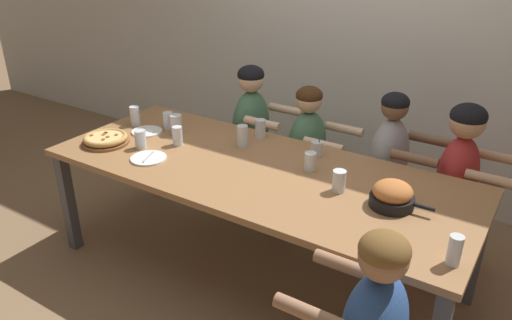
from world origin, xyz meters
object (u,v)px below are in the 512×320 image
drinking_glass_a (454,252)px  drinking_glass_i (177,136)px  diner_far_center (307,163)px  drinking_glass_c (141,140)px  drinking_glass_e (168,120)px  pizza_board_main (106,139)px  drinking_glass_b (339,182)px  skillet_bowl (393,195)px  diner_far_right (454,196)px  empty_plate_b (147,132)px  diner_far_midright (386,181)px  drinking_glass_j (176,126)px  drinking_glass_f (310,162)px  cocktail_glass_blue (317,149)px  drinking_glass_h (242,137)px  diner_far_midleft (252,144)px  drinking_glass_d (135,117)px  drinking_glass_g (260,130)px  empty_plate_a (149,158)px

drinking_glass_a → drinking_glass_i: drinking_glass_a is taller
drinking_glass_a → diner_far_center: 1.66m
drinking_glass_c → diner_far_center: diner_far_center is taller
drinking_glass_e → drinking_glass_i: bearing=-37.1°
pizza_board_main → drinking_glass_b: bearing=8.4°
skillet_bowl → diner_far_center: (-0.85, 0.73, -0.34)m
diner_far_right → pizza_board_main: bearing=-64.7°
drinking_glass_a → empty_plate_b: bearing=169.8°
diner_far_midright → drinking_glass_b: bearing=-3.0°
drinking_glass_j → diner_far_midright: (1.31, 0.58, -0.31)m
pizza_board_main → empty_plate_b: size_ratio=1.45×
drinking_glass_f → drinking_glass_i: 0.90m
empty_plate_b → drinking_glass_i: (0.32, -0.05, 0.06)m
drinking_glass_a → drinking_glass_j: drinking_glass_a is taller
cocktail_glass_blue → drinking_glass_h: 0.49m
skillet_bowl → diner_far_midright: bearing=109.3°
drinking_glass_f → diner_far_center: 0.74m
empty_plate_b → drinking_glass_h: 0.71m
drinking_glass_b → drinking_glass_i: drinking_glass_i is taller
diner_far_midright → diner_far_midleft: size_ratio=0.98×
drinking_glass_h → diner_far_center: 0.65m
drinking_glass_b → diner_far_right: (0.47, 0.73, -0.28)m
drinking_glass_c → drinking_glass_e: drinking_glass_c is taller
cocktail_glass_blue → drinking_glass_f: (0.06, -0.20, 0.01)m
drinking_glass_h → empty_plate_b: bearing=-166.9°
drinking_glass_d → diner_far_midright: bearing=20.2°
cocktail_glass_blue → drinking_glass_g: drinking_glass_g is taller
drinking_glass_d → drinking_glass_f: 1.39m
drinking_glass_b → drinking_glass_g: (-0.76, 0.41, 0.00)m
drinking_glass_d → drinking_glass_j: size_ratio=1.02×
drinking_glass_d → drinking_glass_e: (0.24, 0.08, -0.00)m
drinking_glass_a → drinking_glass_i: bearing=169.4°
empty_plate_a → drinking_glass_c: drinking_glass_c is taller
drinking_glass_f → drinking_glass_h: 0.53m
drinking_glass_f → drinking_glass_h: drinking_glass_h is taller
drinking_glass_c → diner_far_center: size_ratio=0.11×
empty_plate_b → drinking_glass_b: 1.47m
drinking_glass_c → diner_far_right: bearing=26.6°
drinking_glass_b → diner_far_right: diner_far_right is taller
drinking_glass_c → pizza_board_main: bearing=-164.4°
drinking_glass_b → pizza_board_main: bearing=-171.6°
drinking_glass_e → drinking_glass_h: (0.62, 0.02, 0.00)m
empty_plate_a → cocktail_glass_blue: size_ratio=1.91×
empty_plate_a → drinking_glass_b: (1.15, 0.26, 0.05)m
diner_far_midright → diner_far_center: diner_far_midright is taller
empty_plate_b → drinking_glass_a: 2.17m
drinking_glass_g → diner_far_midright: bearing=21.9°
drinking_glass_a → drinking_glass_c: drinking_glass_a is taller
pizza_board_main → drinking_glass_i: bearing=29.8°
drinking_glass_f → diner_far_midleft: bearing=143.5°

